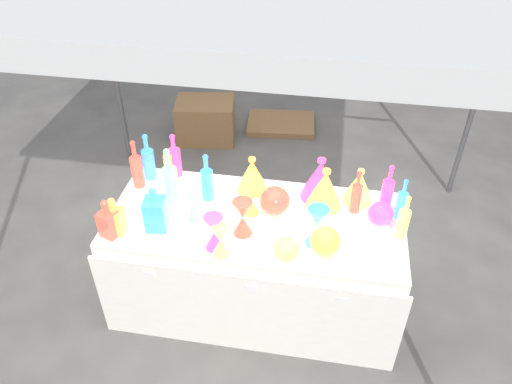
% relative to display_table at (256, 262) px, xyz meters
% --- Properties ---
extents(ground, '(80.00, 80.00, 0.00)m').
position_rel_display_table_xyz_m(ground, '(-0.00, 0.01, -0.37)').
color(ground, slate).
rests_on(ground, ground).
extents(display_table, '(1.84, 0.83, 0.75)m').
position_rel_display_table_xyz_m(display_table, '(0.00, 0.00, 0.00)').
color(display_table, white).
rests_on(display_table, ground).
extents(cardboard_box_closed, '(0.63, 0.50, 0.42)m').
position_rel_display_table_xyz_m(cardboard_box_closed, '(-0.86, 2.02, -0.17)').
color(cardboard_box_closed, olive).
rests_on(cardboard_box_closed, ground).
extents(cardboard_box_flat, '(0.75, 0.57, 0.06)m').
position_rel_display_table_xyz_m(cardboard_box_flat, '(-0.13, 2.38, -0.34)').
color(cardboard_box_flat, olive).
rests_on(cardboard_box_flat, ground).
extents(bottle_0, '(0.09, 0.09, 0.29)m').
position_rel_display_table_xyz_m(bottle_0, '(-0.57, 0.17, 0.52)').
color(bottle_0, '#BE113F').
rests_on(bottle_0, display_table).
extents(bottle_1, '(0.08, 0.08, 0.34)m').
position_rel_display_table_xyz_m(bottle_1, '(-0.77, 0.30, 0.55)').
color(bottle_1, green).
rests_on(bottle_1, display_table).
extents(bottle_2, '(0.08, 0.08, 0.35)m').
position_rel_display_table_xyz_m(bottle_2, '(-0.81, 0.20, 0.55)').
color(bottle_2, orange).
rests_on(bottle_2, display_table).
extents(bottle_3, '(0.10, 0.10, 0.32)m').
position_rel_display_table_xyz_m(bottle_3, '(-0.61, 0.36, 0.54)').
color(bottle_3, '#1C4CA3').
rests_on(bottle_3, display_table).
extents(bottle_4, '(0.09, 0.09, 0.30)m').
position_rel_display_table_xyz_m(bottle_4, '(-0.57, 0.11, 0.53)').
color(bottle_4, '#126476').
rests_on(bottle_4, display_table).
extents(bottle_5, '(0.11, 0.11, 0.40)m').
position_rel_display_table_xyz_m(bottle_5, '(-0.55, 0.07, 0.58)').
color(bottle_5, '#AF2392').
rests_on(bottle_5, display_table).
extents(bottle_6, '(0.11, 0.11, 0.34)m').
position_rel_display_table_xyz_m(bottle_6, '(-0.57, 0.11, 0.55)').
color(bottle_6, '#BE113F').
rests_on(bottle_6, display_table).
extents(bottle_7, '(0.10, 0.10, 0.33)m').
position_rel_display_table_xyz_m(bottle_7, '(-0.33, 0.15, 0.54)').
color(bottle_7, green).
rests_on(bottle_7, display_table).
extents(decanter_0, '(0.10, 0.10, 0.25)m').
position_rel_display_table_xyz_m(decanter_0, '(-0.79, -0.25, 0.50)').
color(decanter_0, '#BE113F').
rests_on(decanter_0, display_table).
extents(decanter_1, '(0.13, 0.13, 0.25)m').
position_rel_display_table_xyz_m(decanter_1, '(-0.81, -0.28, 0.50)').
color(decanter_1, orange).
rests_on(decanter_1, display_table).
extents(decanter_2, '(0.14, 0.14, 0.29)m').
position_rel_display_table_xyz_m(decanter_2, '(-0.56, -0.17, 0.52)').
color(decanter_2, green).
rests_on(decanter_2, display_table).
extents(hourglass_0, '(0.12, 0.12, 0.23)m').
position_rel_display_table_xyz_m(hourglass_0, '(-0.05, -0.14, 0.49)').
color(hourglass_0, orange).
rests_on(hourglass_0, display_table).
extents(hourglass_1, '(0.12, 0.12, 0.22)m').
position_rel_display_table_xyz_m(hourglass_1, '(-0.19, -0.28, 0.49)').
color(hourglass_1, '#1C4CA3').
rests_on(hourglass_1, display_table).
extents(hourglass_2, '(0.12, 0.12, 0.20)m').
position_rel_display_table_xyz_m(hourglass_2, '(-0.14, -0.33, 0.48)').
color(hourglass_2, '#126476').
rests_on(hourglass_2, display_table).
extents(hourglass_3, '(0.13, 0.13, 0.21)m').
position_rel_display_table_xyz_m(hourglass_3, '(-0.37, -0.05, 0.48)').
color(hourglass_3, '#AF2392').
rests_on(hourglass_3, display_table).
extents(hourglass_4, '(0.12, 0.12, 0.20)m').
position_rel_display_table_xyz_m(hourglass_4, '(-0.04, 0.05, 0.48)').
color(hourglass_4, '#BE113F').
rests_on(hourglass_4, display_table).
extents(hourglass_5, '(0.16, 0.16, 0.25)m').
position_rel_display_table_xyz_m(hourglass_5, '(0.38, -0.15, 0.50)').
color(hourglass_5, green).
rests_on(hourglass_5, display_table).
extents(globe_0, '(0.22, 0.22, 0.14)m').
position_rel_display_table_xyz_m(globe_0, '(0.43, -0.21, 0.45)').
color(globe_0, '#BE113F').
rests_on(globe_0, display_table).
extents(globe_1, '(0.19, 0.19, 0.12)m').
position_rel_display_table_xyz_m(globe_1, '(0.22, -0.30, 0.44)').
color(globe_1, '#126476').
rests_on(globe_1, display_table).
extents(globe_2, '(0.23, 0.23, 0.15)m').
position_rel_display_table_xyz_m(globe_2, '(0.10, 0.09, 0.45)').
color(globe_2, orange).
rests_on(globe_2, display_table).
extents(globe_3, '(0.18, 0.18, 0.12)m').
position_rel_display_table_xyz_m(globe_3, '(0.74, 0.10, 0.44)').
color(globe_3, '#1C4CA3').
rests_on(globe_3, display_table).
extents(lampshade_0, '(0.22, 0.22, 0.24)m').
position_rel_display_table_xyz_m(lampshade_0, '(-0.07, 0.29, 0.50)').
color(lampshade_0, '#F5FF35').
rests_on(lampshade_0, display_table).
extents(lampshade_1, '(0.29, 0.29, 0.27)m').
position_rel_display_table_xyz_m(lampshade_1, '(0.40, 0.21, 0.51)').
color(lampshade_1, '#F5FF35').
rests_on(lampshade_1, display_table).
extents(lampshade_2, '(0.26, 0.26, 0.29)m').
position_rel_display_table_xyz_m(lampshade_2, '(0.36, 0.29, 0.52)').
color(lampshade_2, '#1C4CA3').
rests_on(lampshade_2, display_table).
extents(lampshade_3, '(0.21, 0.21, 0.23)m').
position_rel_display_table_xyz_m(lampshade_3, '(0.61, 0.29, 0.49)').
color(lampshade_3, '#126476').
rests_on(lampshade_3, display_table).
extents(bottle_8, '(0.07, 0.07, 0.29)m').
position_rel_display_table_xyz_m(bottle_8, '(0.86, 0.16, 0.52)').
color(bottle_8, green).
rests_on(bottle_8, display_table).
extents(bottle_9, '(0.09, 0.09, 0.30)m').
position_rel_display_table_xyz_m(bottle_9, '(0.59, 0.18, 0.53)').
color(bottle_9, orange).
rests_on(bottle_9, display_table).
extents(bottle_10, '(0.09, 0.09, 0.33)m').
position_rel_display_table_xyz_m(bottle_10, '(0.77, 0.23, 0.54)').
color(bottle_10, '#1C4CA3').
rests_on(bottle_10, display_table).
extents(bottle_11, '(0.08, 0.08, 0.30)m').
position_rel_display_table_xyz_m(bottle_11, '(0.86, -0.01, 0.52)').
color(bottle_11, '#126476').
rests_on(bottle_11, display_table).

